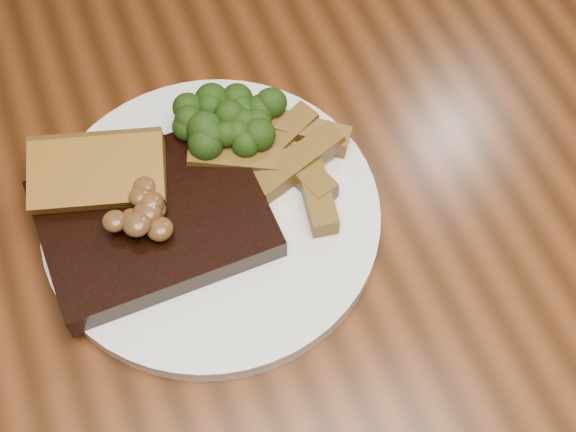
% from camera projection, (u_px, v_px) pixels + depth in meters
% --- Properties ---
extents(dining_table, '(1.60, 0.90, 0.75)m').
position_uv_depth(dining_table, '(265.00, 272.00, 0.74)').
color(dining_table, '#4D240F').
rests_on(dining_table, ground).
extents(plate, '(0.30, 0.30, 0.01)m').
position_uv_depth(plate, '(212.00, 218.00, 0.65)').
color(plate, silver).
rests_on(plate, dining_table).
extents(steak, '(0.18, 0.14, 0.03)m').
position_uv_depth(steak, '(154.00, 220.00, 0.63)').
color(steak, black).
rests_on(steak, plate).
extents(steak_bone, '(0.14, 0.02, 0.02)m').
position_uv_depth(steak_bone, '(177.00, 286.00, 0.60)').
color(steak_bone, '#BBB391').
rests_on(steak_bone, plate).
extents(mushroom_pile, '(0.06, 0.06, 0.03)m').
position_uv_depth(mushroom_pile, '(151.00, 204.00, 0.60)').
color(mushroom_pile, brown).
rests_on(mushroom_pile, steak).
extents(garlic_bread, '(0.12, 0.08, 0.02)m').
position_uv_depth(garlic_bread, '(103.00, 189.00, 0.64)').
color(garlic_bread, '#905F1A').
rests_on(garlic_bread, plate).
extents(potato_wedges, '(0.11, 0.11, 0.02)m').
position_uv_depth(potato_wedges, '(268.00, 174.00, 0.65)').
color(potato_wedges, brown).
rests_on(potato_wedges, plate).
extents(broccoli_cluster, '(0.08, 0.08, 0.04)m').
position_uv_depth(broccoli_cluster, '(231.00, 116.00, 0.67)').
color(broccoli_cluster, '#1D320B').
rests_on(broccoli_cluster, plate).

